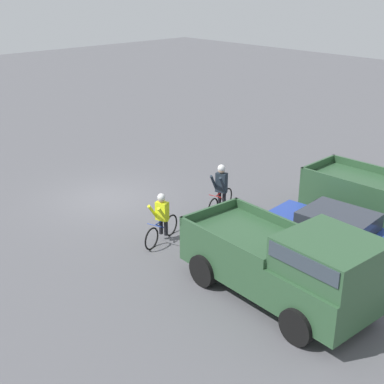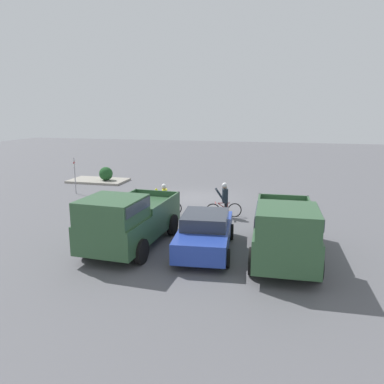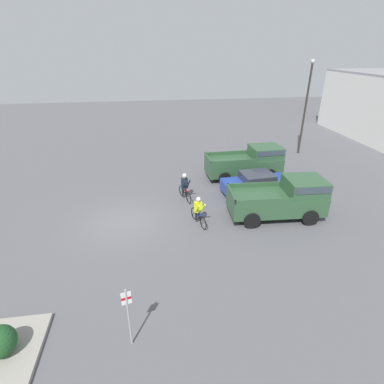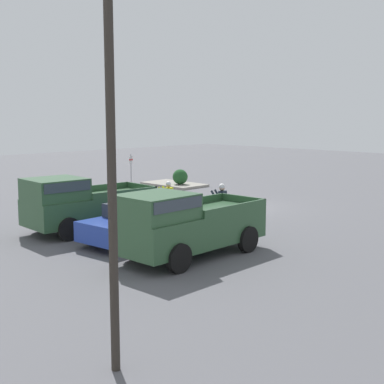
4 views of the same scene
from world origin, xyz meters
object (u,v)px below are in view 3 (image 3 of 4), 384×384
at_px(cyclist_1, 185,186).
at_px(shrub, 0,342).
at_px(sedan_0, 256,184).
at_px(cyclist_0, 198,210).
at_px(fire_lane_sign, 128,312).
at_px(lamppost, 306,102).
at_px(pickup_truck_1, 283,197).
at_px(pickup_truck_0, 249,162).

distance_m(cyclist_1, shrub, 11.67).
bearing_deg(sedan_0, cyclist_0, -55.01).
distance_m(fire_lane_sign, lamppost, 22.19).
bearing_deg(cyclist_0, fire_lane_sign, -25.67).
height_order(pickup_truck_1, cyclist_0, pickup_truck_1).
distance_m(pickup_truck_0, fire_lane_sign, 14.77).
relative_size(pickup_truck_0, sedan_0, 1.20).
height_order(cyclist_1, fire_lane_sign, fire_lane_sign).
bearing_deg(sedan_0, shrub, -49.65).
relative_size(fire_lane_sign, shrub, 2.36).
distance_m(sedan_0, fire_lane_sign, 12.25).
bearing_deg(shrub, lamppost, 133.62).
bearing_deg(fire_lane_sign, shrub, -92.18).
xyz_separation_m(pickup_truck_1, cyclist_0, (0.11, -4.67, -0.35)).
bearing_deg(lamppost, sedan_0, -41.44).
bearing_deg(cyclist_0, lamppost, 133.91).
height_order(pickup_truck_1, fire_lane_sign, fire_lane_sign).
relative_size(sedan_0, pickup_truck_1, 0.86).
distance_m(sedan_0, cyclist_0, 5.11).
bearing_deg(fire_lane_sign, sedan_0, 142.52).
bearing_deg(lamppost, pickup_truck_1, -30.50).
relative_size(cyclist_0, lamppost, 0.22).
relative_size(sedan_0, cyclist_0, 2.59).
distance_m(pickup_truck_1, cyclist_1, 5.77).
relative_size(pickup_truck_0, cyclist_1, 3.08).
relative_size(sedan_0, cyclist_1, 2.57).
xyz_separation_m(sedan_0, shrub, (9.57, -11.26, -0.09)).
bearing_deg(fire_lane_sign, pickup_truck_0, 147.97).
xyz_separation_m(pickup_truck_0, fire_lane_sign, (12.52, -7.84, 0.22)).
bearing_deg(cyclist_1, pickup_truck_1, 60.87).
bearing_deg(lamppost, cyclist_0, -46.09).
xyz_separation_m(pickup_truck_0, shrub, (12.38, -11.65, -0.52)).
xyz_separation_m(cyclist_0, fire_lane_sign, (6.78, -3.26, 0.58)).
xyz_separation_m(cyclist_1, lamppost, (-7.33, 11.01, 3.54)).
bearing_deg(lamppost, cyclist_1, -56.32).
relative_size(pickup_truck_1, lamppost, 0.67).
height_order(sedan_0, lamppost, lamppost).
relative_size(sedan_0, lamppost, 0.58).
height_order(sedan_0, cyclist_0, cyclist_0).
bearing_deg(shrub, pickup_truck_1, 119.86).
xyz_separation_m(cyclist_1, shrub, (9.55, -6.71, -0.24)).
bearing_deg(cyclist_1, fire_lane_sign, -16.66).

